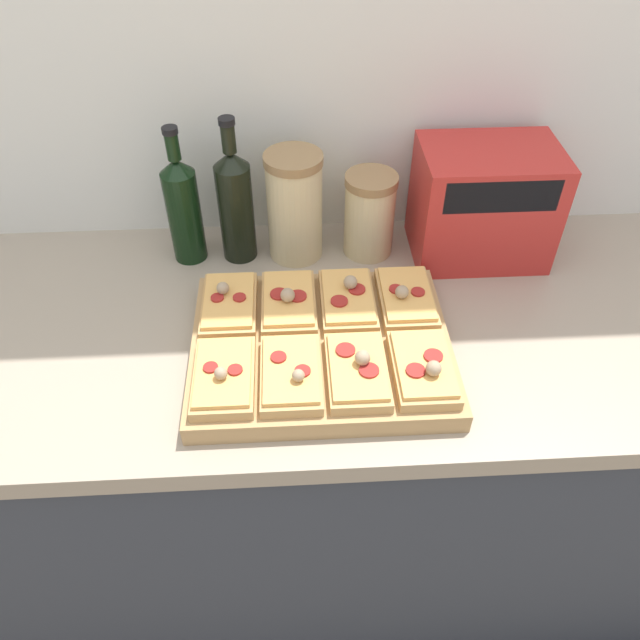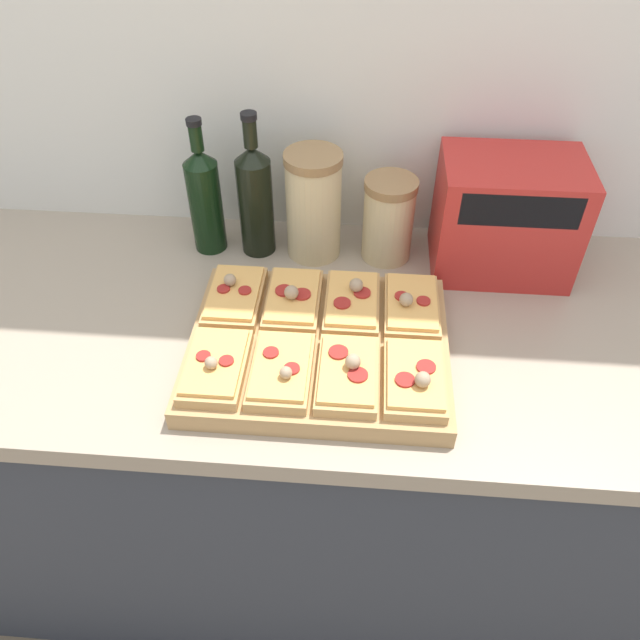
{
  "view_description": "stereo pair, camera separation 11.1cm",
  "coord_description": "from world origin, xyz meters",
  "px_view_note": "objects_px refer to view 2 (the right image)",
  "views": [
    {
      "loc": [
        -0.02,
        -0.55,
        1.7
      ],
      "look_at": [
        0.02,
        0.26,
        0.94
      ],
      "focal_mm": 35.0,
      "sensor_mm": 36.0,
      "label": 1
    },
    {
      "loc": [
        0.09,
        -0.55,
        1.7
      ],
      "look_at": [
        0.02,
        0.26,
        0.94
      ],
      "focal_mm": 35.0,
      "sensor_mm": 36.0,
      "label": 2
    }
  ],
  "objects_px": {
    "grain_jar_short": "(388,219)",
    "toaster_oven": "(506,217)",
    "olive_oil_bottle": "(205,198)",
    "grain_jar_tall": "(314,205)",
    "cutting_board": "(319,347)",
    "wine_bottle": "(255,198)"
  },
  "relations": [
    {
      "from": "cutting_board",
      "to": "grain_jar_tall",
      "type": "height_order",
      "value": "grain_jar_tall"
    },
    {
      "from": "wine_bottle",
      "to": "grain_jar_tall",
      "type": "relative_size",
      "value": 1.34
    },
    {
      "from": "grain_jar_short",
      "to": "grain_jar_tall",
      "type": "bearing_deg",
      "value": 180.0
    },
    {
      "from": "wine_bottle",
      "to": "grain_jar_tall",
      "type": "height_order",
      "value": "wine_bottle"
    },
    {
      "from": "wine_bottle",
      "to": "toaster_oven",
      "type": "xyz_separation_m",
      "value": [
        0.51,
        -0.01,
        -0.01
      ]
    },
    {
      "from": "cutting_board",
      "to": "grain_jar_tall",
      "type": "xyz_separation_m",
      "value": [
        -0.04,
        0.31,
        0.1
      ]
    },
    {
      "from": "olive_oil_bottle",
      "to": "grain_jar_tall",
      "type": "xyz_separation_m",
      "value": [
        0.23,
        0.0,
        -0.0
      ]
    },
    {
      "from": "grain_jar_short",
      "to": "wine_bottle",
      "type": "bearing_deg",
      "value": 180.0
    },
    {
      "from": "cutting_board",
      "to": "toaster_oven",
      "type": "relative_size",
      "value": 1.53
    },
    {
      "from": "cutting_board",
      "to": "grain_jar_short",
      "type": "xyz_separation_m",
      "value": [
        0.12,
        0.31,
        0.07
      ]
    },
    {
      "from": "wine_bottle",
      "to": "grain_jar_short",
      "type": "xyz_separation_m",
      "value": [
        0.28,
        0.0,
        -0.04
      ]
    },
    {
      "from": "grain_jar_tall",
      "to": "olive_oil_bottle",
      "type": "bearing_deg",
      "value": 180.0
    },
    {
      "from": "toaster_oven",
      "to": "olive_oil_bottle",
      "type": "bearing_deg",
      "value": 178.6
    },
    {
      "from": "olive_oil_bottle",
      "to": "toaster_oven",
      "type": "distance_m",
      "value": 0.61
    },
    {
      "from": "cutting_board",
      "to": "toaster_oven",
      "type": "height_order",
      "value": "toaster_oven"
    },
    {
      "from": "grain_jar_tall",
      "to": "toaster_oven",
      "type": "relative_size",
      "value": 0.78
    },
    {
      "from": "olive_oil_bottle",
      "to": "grain_jar_tall",
      "type": "bearing_deg",
      "value": 0.0
    },
    {
      "from": "cutting_board",
      "to": "olive_oil_bottle",
      "type": "bearing_deg",
      "value": 130.03
    },
    {
      "from": "wine_bottle",
      "to": "toaster_oven",
      "type": "relative_size",
      "value": 1.04
    },
    {
      "from": "grain_jar_short",
      "to": "toaster_oven",
      "type": "xyz_separation_m",
      "value": [
        0.23,
        -0.01,
        0.03
      ]
    },
    {
      "from": "cutting_board",
      "to": "olive_oil_bottle",
      "type": "relative_size",
      "value": 1.55
    },
    {
      "from": "cutting_board",
      "to": "toaster_oven",
      "type": "distance_m",
      "value": 0.47
    }
  ]
}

